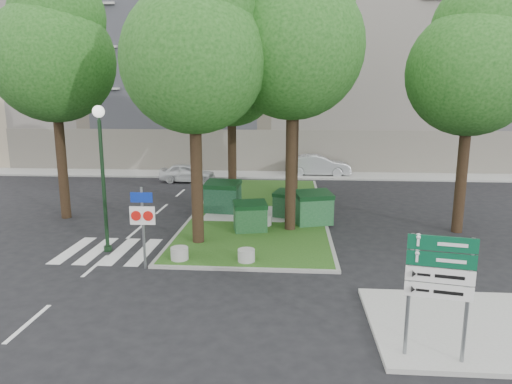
# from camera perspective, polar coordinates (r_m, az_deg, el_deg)

# --- Properties ---
(ground) EXTENTS (120.00, 120.00, 0.00)m
(ground) POSITION_cam_1_polar(r_m,az_deg,el_deg) (15.21, -3.47, -9.64)
(ground) COLOR black
(ground) RESTS_ON ground
(median_island) EXTENTS (6.00, 16.00, 0.12)m
(median_island) POSITION_cam_1_polar(r_m,az_deg,el_deg) (22.75, 0.50, -2.22)
(median_island) COLOR #1A4714
(median_island) RESTS_ON ground
(median_kerb) EXTENTS (6.30, 16.30, 0.10)m
(median_kerb) POSITION_cam_1_polar(r_m,az_deg,el_deg) (22.75, 0.50, -2.24)
(median_kerb) COLOR gray
(median_kerb) RESTS_ON ground
(sidewalk_corner) EXTENTS (5.00, 4.00, 0.12)m
(sidewalk_corner) POSITION_cam_1_polar(r_m,az_deg,el_deg) (12.70, 25.65, -15.03)
(sidewalk_corner) COLOR #999993
(sidewalk_corner) RESTS_ON ground
(building_sidewalk) EXTENTS (42.00, 3.00, 0.12)m
(building_sidewalk) POSITION_cam_1_polar(r_m,az_deg,el_deg) (33.05, 0.86, 2.16)
(building_sidewalk) COLOR #999993
(building_sidewalk) RESTS_ON ground
(zebra_crossing) EXTENTS (5.00, 3.00, 0.01)m
(zebra_crossing) POSITION_cam_1_polar(r_m,az_deg,el_deg) (17.45, -15.17, -7.18)
(zebra_crossing) COLOR silver
(zebra_crossing) RESTS_ON ground
(apartment_building) EXTENTS (41.00, 12.00, 16.00)m
(apartment_building) POSITION_cam_1_polar(r_m,az_deg,el_deg) (40.16, 1.57, 15.21)
(apartment_building) COLOR tan
(apartment_building) RESTS_ON ground
(tree_median_near_left) EXTENTS (5.20, 5.20, 10.53)m
(tree_median_near_left) POSITION_cam_1_polar(r_m,az_deg,el_deg) (17.03, -7.51, 17.63)
(tree_median_near_left) COLOR black
(tree_median_near_left) RESTS_ON ground
(tree_median_near_right) EXTENTS (5.60, 5.60, 11.46)m
(tree_median_near_right) POSITION_cam_1_polar(r_m,az_deg,el_deg) (18.76, 4.93, 19.18)
(tree_median_near_right) COLOR black
(tree_median_near_right) RESTS_ON ground
(tree_median_mid) EXTENTS (4.80, 4.80, 9.99)m
(tree_median_mid) POSITION_cam_1_polar(r_m,az_deg,el_deg) (23.32, -2.88, 15.25)
(tree_median_mid) COLOR black
(tree_median_mid) RESTS_ON ground
(tree_median_far) EXTENTS (5.80, 5.80, 11.93)m
(tree_median_far) POSITION_cam_1_polar(r_m,az_deg,el_deg) (26.24, 5.26, 17.75)
(tree_median_far) COLOR black
(tree_median_far) RESTS_ON ground
(tree_street_left) EXTENTS (5.40, 5.40, 11.00)m
(tree_street_left) POSITION_cam_1_polar(r_m,az_deg,el_deg) (22.72, -23.87, 16.10)
(tree_street_left) COLOR black
(tree_street_left) RESTS_ON ground
(tree_street_right) EXTENTS (5.00, 5.00, 10.06)m
(tree_street_right) POSITION_cam_1_polar(r_m,az_deg,el_deg) (20.43, 25.60, 14.67)
(tree_street_right) COLOR black
(tree_street_right) RESTS_ON ground
(dumpster_a) EXTENTS (1.79, 1.37, 1.53)m
(dumpster_a) POSITION_cam_1_polar(r_m,az_deg,el_deg) (22.00, -4.18, -0.60)
(dumpster_a) COLOR #0D311C
(dumpster_a) RESTS_ON median_island
(dumpster_b) EXTENTS (1.53, 1.23, 1.25)m
(dumpster_b) POSITION_cam_1_polar(r_m,az_deg,el_deg) (18.85, -0.74, -3.08)
(dumpster_b) COLOR #113C18
(dumpster_b) RESTS_ON median_island
(dumpster_c) EXTENTS (1.61, 1.39, 1.26)m
(dumpster_c) POSITION_cam_1_polar(r_m,az_deg,el_deg) (21.08, 4.17, -1.52)
(dumpster_c) COLOR #0F3318
(dumpster_c) RESTS_ON median_island
(dumpster_d) EXTENTS (1.83, 1.52, 1.47)m
(dumpster_d) POSITION_cam_1_polar(r_m,az_deg,el_deg) (20.03, 7.16, -1.98)
(dumpster_d) COLOR #164922
(dumpster_d) RESTS_ON median_island
(bollard_left) EXTENTS (0.59, 0.59, 0.42)m
(bollard_left) POSITION_cam_1_polar(r_m,az_deg,el_deg) (15.88, -9.53, -7.58)
(bollard_left) COLOR #9A9995
(bollard_left) RESTS_ON median_island
(bollard_right) EXTENTS (0.58, 0.58, 0.41)m
(bollard_right) POSITION_cam_1_polar(r_m,az_deg,el_deg) (15.50, -1.22, -7.91)
(bollard_right) COLOR #969792
(bollard_right) RESTS_ON median_island
(bollard_mid) EXTENTS (0.61, 0.61, 0.44)m
(bollard_mid) POSITION_cam_1_polar(r_m,az_deg,el_deg) (19.76, 1.07, -3.54)
(bollard_mid) COLOR #9A9A95
(bollard_mid) RESTS_ON median_island
(litter_bin) EXTENTS (0.38, 0.38, 0.66)m
(litter_bin) POSITION_cam_1_polar(r_m,az_deg,el_deg) (23.28, 4.87, -0.95)
(litter_bin) COLOR gold
(litter_bin) RESTS_ON median_island
(street_lamp) EXTENTS (0.42, 0.42, 5.27)m
(street_lamp) POSITION_cam_1_polar(r_m,az_deg,el_deg) (17.04, -18.71, 3.62)
(street_lamp) COLOR black
(street_lamp) RESTS_ON ground
(traffic_sign_pole) EXTENTS (0.82, 0.09, 2.74)m
(traffic_sign_pole) POSITION_cam_1_polar(r_m,az_deg,el_deg) (15.20, -13.97, -3.03)
(traffic_sign_pole) COLOR slate
(traffic_sign_pole) RESTS_ON ground
(directional_sign) EXTENTS (1.33, 0.32, 2.69)m
(directional_sign) POSITION_cam_1_polar(r_m,az_deg,el_deg) (10.21, 21.95, -9.96)
(directional_sign) COLOR slate
(directional_sign) RESTS_ON sidewalk_corner
(car_white) EXTENTS (3.76, 1.70, 1.25)m
(car_white) POSITION_cam_1_polar(r_m,az_deg,el_deg) (30.71, -8.58, 2.37)
(car_white) COLOR silver
(car_white) RESTS_ON ground
(car_silver) EXTENTS (4.67, 1.74, 1.52)m
(car_silver) POSITION_cam_1_polar(r_m,az_deg,el_deg) (33.10, 7.72, 3.31)
(car_silver) COLOR #AAADB2
(car_silver) RESTS_ON ground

